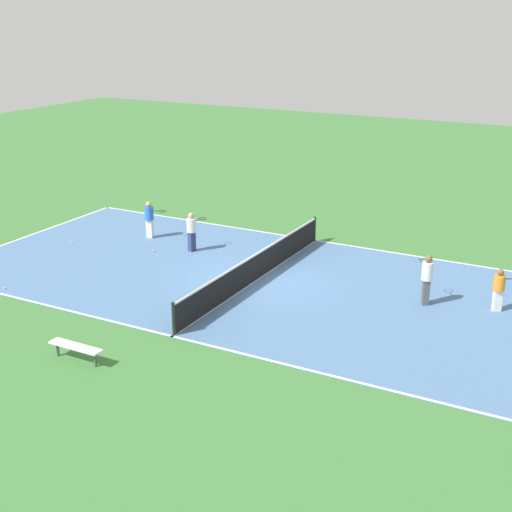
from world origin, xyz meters
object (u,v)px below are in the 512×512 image
at_px(bench, 76,348).
at_px(tennis_ball_near_net, 71,242).
at_px(player_far_white, 427,276).
at_px(player_center_orange, 499,287).
at_px(tennis_ball_right_alley, 5,288).
at_px(tennis_net, 256,266).
at_px(tennis_ball_far_baseline, 175,312).
at_px(player_near_white, 192,229).
at_px(tennis_ball_left_sideline, 154,251).
at_px(player_near_blue, 149,217).

height_order(bench, tennis_ball_near_net, bench).
bearing_deg(tennis_ball_near_net, player_far_white, 92.25).
xyz_separation_m(player_center_orange, tennis_ball_right_alley, (5.92, -14.87, -0.74)).
xyz_separation_m(tennis_net, tennis_ball_right_alley, (4.71, -7.03, -0.48)).
bearing_deg(tennis_ball_far_baseline, tennis_ball_near_net, -116.54).
bearing_deg(tennis_ball_far_baseline, player_near_white, -152.06).
bearing_deg(player_far_white, tennis_ball_right_alley, 85.61).
bearing_deg(tennis_ball_left_sideline, tennis_ball_far_baseline, 42.07).
bearing_deg(tennis_ball_right_alley, tennis_ball_near_net, -163.56).
bearing_deg(player_center_orange, bench, -166.96).
height_order(player_center_orange, tennis_ball_far_baseline, player_center_orange).
height_order(player_center_orange, tennis_ball_near_net, player_center_orange).
bearing_deg(player_near_blue, player_center_orange, -15.24).
relative_size(player_near_white, tennis_ball_far_baseline, 22.44).
bearing_deg(tennis_ball_near_net, player_near_blue, 131.97).
bearing_deg(player_near_blue, tennis_ball_right_alley, -108.63).
height_order(tennis_net, tennis_ball_right_alley, tennis_net).
distance_m(bench, player_near_white, 9.42).
relative_size(player_near_white, tennis_ball_left_sideline, 22.44).
relative_size(tennis_net, player_center_orange, 7.32).
bearing_deg(tennis_ball_right_alley, bench, 63.48).
distance_m(tennis_net, player_near_white, 4.02).
bearing_deg(tennis_ball_left_sideline, player_center_orange, 91.74).
xyz_separation_m(player_far_white, tennis_ball_near_net, (0.56, -14.18, -0.91)).
relative_size(bench, player_center_orange, 1.17).
relative_size(tennis_net, bench, 6.28).
bearing_deg(tennis_net, player_near_blue, -109.99).
height_order(tennis_ball_near_net, tennis_ball_far_baseline, same).
distance_m(tennis_ball_near_net, tennis_ball_left_sideline, 3.60).
bearing_deg(player_center_orange, player_near_blue, 145.58).
xyz_separation_m(player_far_white, player_near_white, (-0.94, -9.40, -0.08)).
distance_m(player_near_blue, tennis_ball_near_net, 3.26).
height_order(player_near_white, tennis_ball_near_net, player_near_white).
bearing_deg(tennis_ball_right_alley, tennis_net, 123.84).
bearing_deg(player_near_white, player_near_blue, 89.91).
bearing_deg(tennis_net, tennis_ball_far_baseline, -13.29).
bearing_deg(player_far_white, tennis_ball_left_sideline, 61.94).
bearing_deg(bench, player_far_white, 48.90).
xyz_separation_m(tennis_net, tennis_ball_far_baseline, (3.67, -0.87, -0.48)).
relative_size(tennis_ball_near_net, tennis_ball_right_alley, 1.00).
distance_m(tennis_net, tennis_ball_left_sideline, 5.01).
relative_size(tennis_net, player_near_blue, 6.61).
bearing_deg(player_far_white, tennis_ball_near_net, 64.99).
bearing_deg(player_near_white, player_far_white, -81.80).
bearing_deg(tennis_net, player_center_orange, 98.76).
height_order(player_far_white, tennis_ball_far_baseline, player_far_white).
height_order(bench, player_far_white, player_far_white).
bearing_deg(bench, player_center_orange, 43.32).
xyz_separation_m(bench, player_center_orange, (-8.72, 9.25, 0.41)).
xyz_separation_m(player_near_blue, tennis_ball_near_net, (2.11, -2.34, -0.83)).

